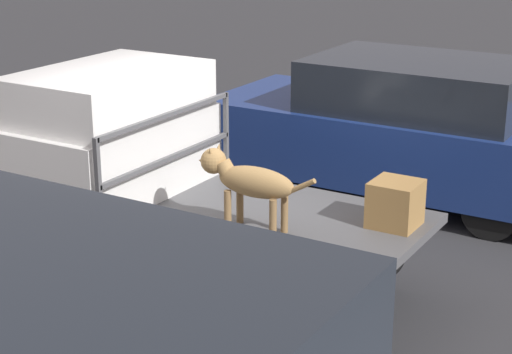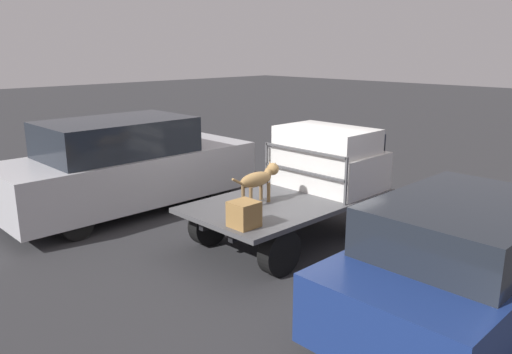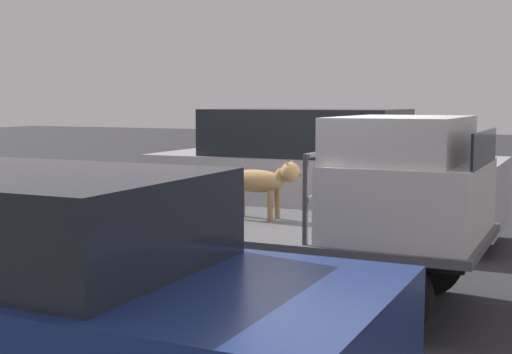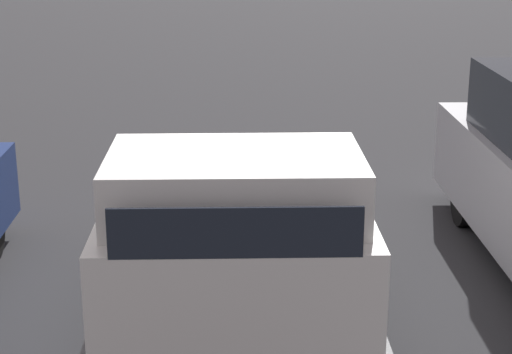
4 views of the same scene
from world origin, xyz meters
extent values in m
plane|color=#2D2D30|center=(0.00, 0.00, 0.00)|extent=(80.00, 80.00, 0.00)
cylinder|color=black|center=(1.14, 0.85, 0.36)|extent=(0.73, 0.24, 0.73)
cylinder|color=black|center=(1.14, -0.85, 0.36)|extent=(0.73, 0.24, 0.73)
cylinder|color=black|center=(-1.14, 0.85, 0.36)|extent=(0.73, 0.24, 0.73)
cylinder|color=black|center=(-1.14, -0.85, 0.36)|extent=(0.73, 0.24, 0.73)
cube|color=black|center=(0.00, 0.35, 0.62)|extent=(3.39, 0.10, 0.18)
cube|color=black|center=(0.00, -0.35, 0.62)|extent=(3.39, 0.10, 0.18)
cube|color=#4C4C4F|center=(0.00, 0.00, 0.75)|extent=(3.68, 2.01, 0.08)
cube|color=silver|center=(1.12, 0.00, 1.14)|extent=(1.34, 1.89, 0.71)
cube|color=silver|center=(1.02, 0.00, 1.71)|extent=(1.14, 1.74, 0.43)
cube|color=black|center=(1.78, 0.00, 1.64)|extent=(0.02, 1.55, 0.32)
cube|color=#4C4C4F|center=(0.38, 0.93, 1.20)|extent=(0.04, 0.04, 0.82)
cube|color=#4C4C4F|center=(0.38, -0.93, 1.20)|extent=(0.04, 0.04, 0.82)
cube|color=#4C4C4F|center=(0.38, 0.00, 1.59)|extent=(0.04, 1.85, 0.04)
cube|color=#4C4C4F|center=(0.38, 0.00, 1.20)|extent=(0.04, 1.85, 0.04)
cylinder|color=brown|center=(-0.42, 0.28, 0.96)|extent=(0.06, 0.06, 0.34)
cylinder|color=brown|center=(-0.42, 0.09, 0.96)|extent=(0.06, 0.06, 0.34)
cylinder|color=brown|center=(-0.84, 0.28, 0.96)|extent=(0.06, 0.06, 0.34)
cylinder|color=brown|center=(-0.84, 0.09, 0.96)|extent=(0.06, 0.06, 0.34)
ellipsoid|color=olive|center=(-0.63, 0.19, 1.21)|extent=(0.68, 0.25, 0.25)
sphere|color=brown|center=(-0.44, 0.19, 1.16)|extent=(0.11, 0.11, 0.11)
cylinder|color=olive|center=(-0.34, 0.19, 1.27)|extent=(0.18, 0.14, 0.17)
sphere|color=olive|center=(-0.22, 0.19, 1.32)|extent=(0.21, 0.21, 0.21)
cone|color=brown|center=(-0.13, 0.19, 1.30)|extent=(0.12, 0.12, 0.12)
cone|color=olive|center=(-0.23, 0.25, 1.41)|extent=(0.06, 0.08, 0.10)
cone|color=olive|center=(-0.23, 0.13, 1.41)|extent=(0.06, 0.08, 0.10)
cylinder|color=olive|center=(-1.02, 0.19, 1.23)|extent=(0.29, 0.04, 0.19)
cube|color=olive|center=(-1.55, -0.50, 0.98)|extent=(0.38, 0.38, 0.38)
cube|color=navy|center=(-0.44, -3.38, 0.65)|extent=(4.40, 1.88, 0.80)
cube|color=#1E232B|center=(-0.66, -3.38, 1.34)|extent=(2.42, 1.69, 0.58)
cylinder|color=black|center=(0.60, 4.42, 0.30)|extent=(0.60, 0.20, 0.60)
cylinder|color=black|center=(0.60, 2.67, 0.30)|extent=(0.60, 0.20, 0.60)
cylinder|color=black|center=(-2.70, 4.42, 0.30)|extent=(0.60, 0.20, 0.60)
cylinder|color=black|center=(-2.70, 2.67, 0.30)|extent=(0.60, 0.20, 0.60)
cube|color=#B7B7BC|center=(-1.05, 3.55, 0.75)|extent=(5.32, 2.03, 0.98)
cube|color=#1E232B|center=(-1.32, 3.55, 1.60)|extent=(2.93, 1.83, 0.71)
camera|label=1|loc=(-3.96, 5.74, 3.39)|focal=60.00mm
camera|label=2|loc=(-6.29, -5.61, 3.34)|focal=35.00mm
camera|label=3|loc=(2.63, -6.82, 2.07)|focal=50.00mm
camera|label=4|loc=(6.60, -0.01, 3.49)|focal=60.00mm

